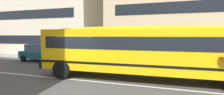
{
  "coord_description": "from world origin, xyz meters",
  "views": [
    {
      "loc": [
        5.33,
        -8.79,
        2.58
      ],
      "look_at": [
        1.95,
        0.71,
        1.85
      ],
      "focal_mm": 28.76,
      "sensor_mm": 36.0,
      "label": 1
    }
  ],
  "objects": [
    {
      "name": "ground_plane",
      "position": [
        0.0,
        0.0,
        0.0
      ],
      "size": [
        400.0,
        400.0,
        0.0
      ],
      "primitive_type": "plane",
      "color": "#424244"
    },
    {
      "name": "sidewalk_far",
      "position": [
        0.0,
        7.79,
        0.01
      ],
      "size": [
        120.0,
        3.0,
        0.01
      ],
      "primitive_type": "cube",
      "color": "gray",
      "rests_on": "ground_plane"
    },
    {
      "name": "lane_centreline",
      "position": [
        0.0,
        0.0,
        0.0
      ],
      "size": [
        110.0,
        0.16,
        0.01
      ],
      "primitive_type": "cube",
      "color": "silver",
      "rests_on": "ground_plane"
    },
    {
      "name": "school_bus",
      "position": [
        3.81,
        1.42,
        1.82
      ],
      "size": [
        13.82,
        3.34,
        3.07
      ],
      "rotation": [
        0.0,
        0.0,
        0.04
      ],
      "color": "yellow",
      "rests_on": "ground_plane"
    },
    {
      "name": "parked_car_teal_by_lamppost",
      "position": [
        -6.95,
        5.1,
        0.84
      ],
      "size": [
        3.92,
        1.92,
        1.64
      ],
      "rotation": [
        0.0,
        0.0,
        0.01
      ],
      "color": "#195B66",
      "rests_on": "ground_plane"
    }
  ]
}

